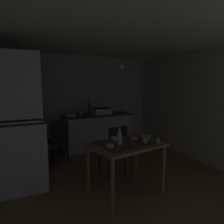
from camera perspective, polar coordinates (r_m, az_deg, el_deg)
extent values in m
plane|color=olive|center=(3.85, -0.58, -17.94)|extent=(5.35, 5.35, 0.00)
cube|color=beige|center=(5.59, -10.16, 2.67)|extent=(4.29, 0.10, 2.37)
cube|color=beige|center=(4.80, 23.35, 1.34)|extent=(0.10, 4.45, 2.37)
cube|color=silver|center=(3.55, -0.64, 20.00)|extent=(4.29, 4.45, 0.10)
cube|color=silver|center=(3.67, -25.92, -11.05)|extent=(1.06, 0.57, 1.07)
cube|color=beige|center=(3.49, -26.99, 6.48)|extent=(0.98, 0.48, 0.98)
cube|color=beige|center=(3.51, -26.47, -2.24)|extent=(0.96, 0.51, 0.02)
cube|color=silver|center=(5.51, -4.14, -5.34)|extent=(1.73, 0.60, 0.85)
cube|color=brown|center=(5.42, -4.19, -0.83)|extent=(1.76, 0.63, 0.03)
sphere|color=#2D2823|center=(5.12, -5.60, -5.86)|extent=(0.02, 0.02, 0.02)
cube|color=silver|center=(5.47, -2.72, 0.21)|extent=(0.44, 0.34, 0.15)
cube|color=black|center=(5.46, -2.73, 0.95)|extent=(0.38, 0.28, 0.01)
cylinder|color=#B21E19|center=(5.39, -6.17, 0.76)|extent=(0.05, 0.05, 0.28)
cylinder|color=#B21E19|center=(5.31, -5.94, 1.75)|extent=(0.03, 0.12, 0.03)
cylinder|color=#B4281D|center=(5.43, -6.41, 2.82)|extent=(0.02, 0.16, 0.12)
cylinder|color=white|center=(5.16, -11.15, -0.76)|extent=(0.27, 0.27, 0.08)
cylinder|color=beige|center=(5.33, -8.59, -0.13)|extent=(0.13, 0.13, 0.14)
cube|color=#9C6947|center=(3.20, 3.81, -8.75)|extent=(1.18, 0.93, 0.04)
cube|color=silver|center=(3.19, 3.81, -8.45)|extent=(0.92, 0.73, 0.00)
cylinder|color=#A06649|center=(2.84, 0.13, -19.43)|extent=(0.06, 0.06, 0.74)
cylinder|color=#977044|center=(3.42, 13.69, -14.79)|extent=(0.06, 0.06, 0.74)
cylinder|color=#A26D43|center=(3.34, -6.44, -15.15)|extent=(0.06, 0.06, 0.74)
cylinder|color=#A36E4E|center=(3.84, 6.32, -12.02)|extent=(0.06, 0.06, 0.74)
cube|color=#29271F|center=(3.92, 0.05, -10.68)|extent=(0.46, 0.46, 0.03)
cube|color=#282423|center=(3.70, 1.67, -7.67)|extent=(0.38, 0.08, 0.48)
cylinder|color=#29271F|center=(4.21, 0.68, -12.53)|extent=(0.04, 0.04, 0.41)
cylinder|color=#29271F|center=(4.04, -3.39, -13.45)|extent=(0.04, 0.04, 0.41)
cylinder|color=#29271F|center=(3.96, 3.57, -13.92)|extent=(0.04, 0.04, 0.41)
cylinder|color=#29271F|center=(3.77, -0.67, -15.02)|extent=(0.04, 0.04, 0.41)
cube|color=#2C2425|center=(4.74, -14.82, -7.43)|extent=(0.51, 0.51, 0.03)
cube|color=#2E2628|center=(4.53, -13.76, -5.21)|extent=(0.37, 0.15, 0.41)
cylinder|color=#2C2425|center=(5.02, -13.99, -9.28)|extent=(0.04, 0.04, 0.43)
cylinder|color=#2C2425|center=(4.87, -17.49, -9.96)|extent=(0.04, 0.04, 0.43)
cylinder|color=#2C2425|center=(4.74, -11.88, -10.24)|extent=(0.04, 0.04, 0.43)
cylinder|color=#2C2425|center=(4.58, -15.53, -11.01)|extent=(0.04, 0.04, 0.43)
cylinder|color=beige|center=(3.03, -0.67, -8.97)|extent=(0.11, 0.11, 0.04)
cylinder|color=white|center=(3.37, 0.66, -7.08)|extent=(0.10, 0.10, 0.05)
cylinder|color=beige|center=(3.42, 5.98, -7.01)|extent=(0.11, 0.11, 0.04)
cylinder|color=#9EB2C6|center=(3.46, 8.37, -6.51)|extent=(0.06, 0.06, 0.08)
cylinder|color=beige|center=(3.25, 8.86, -7.52)|extent=(0.08, 0.08, 0.08)
cylinder|color=#9EB2C6|center=(3.29, 12.26, -7.44)|extent=(0.06, 0.06, 0.07)
cylinder|color=tan|center=(3.43, 9.62, -6.68)|extent=(0.06, 0.06, 0.08)
cylinder|color=#B7BCC1|center=(3.12, 2.07, -7.10)|extent=(0.07, 0.07, 0.18)
cylinder|color=#B7BCC1|center=(3.09, 2.08, -4.90)|extent=(0.03, 0.03, 0.07)
cube|color=silver|center=(3.22, 5.72, -8.29)|extent=(0.02, 0.19, 0.00)
cube|color=beige|center=(3.65, 6.40, -6.36)|extent=(0.09, 0.14, 0.00)
sphere|color=#F9EFCC|center=(3.54, 2.59, 12.04)|extent=(0.08, 0.08, 0.08)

